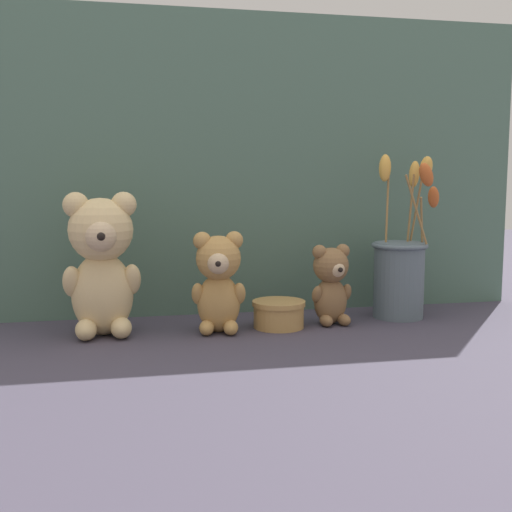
# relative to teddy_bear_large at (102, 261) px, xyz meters

# --- Properties ---
(ground_plane) EXTENTS (4.00, 4.00, 0.00)m
(ground_plane) POSITION_rel_teddy_bear_large_xyz_m (0.28, -0.02, -0.13)
(ground_plane) COLOR #3D3847
(backdrop_wall) EXTENTS (1.22, 0.02, 0.62)m
(backdrop_wall) POSITION_rel_teddy_bear_large_xyz_m (0.28, 0.15, 0.17)
(backdrop_wall) COLOR #4C6B5B
(backdrop_wall) RESTS_ON ground
(teddy_bear_large) EXTENTS (0.14, 0.13, 0.26)m
(teddy_bear_large) POSITION_rel_teddy_bear_large_xyz_m (0.00, 0.00, 0.00)
(teddy_bear_large) COLOR #DBBC84
(teddy_bear_large) RESTS_ON ground
(teddy_bear_medium) EXTENTS (0.10, 0.09, 0.19)m
(teddy_bear_medium) POSITION_rel_teddy_bear_large_xyz_m (0.21, -0.02, -0.04)
(teddy_bear_medium) COLOR tan
(teddy_bear_medium) RESTS_ON ground
(teddy_bear_small) EXTENTS (0.09, 0.08, 0.16)m
(teddy_bear_small) POSITION_rel_teddy_bear_large_xyz_m (0.43, 0.00, -0.05)
(teddy_bear_small) COLOR olive
(teddy_bear_small) RESTS_ON ground
(flower_vase) EXTENTS (0.13, 0.15, 0.33)m
(flower_vase) POSITION_rel_teddy_bear_large_xyz_m (0.59, 0.03, -0.04)
(flower_vase) COLOR slate
(flower_vase) RESTS_ON ground
(decorative_tin_tall) EXTENTS (0.10, 0.10, 0.05)m
(decorative_tin_tall) POSITION_rel_teddy_bear_large_xyz_m (0.32, -0.01, -0.11)
(decorative_tin_tall) COLOR tan
(decorative_tin_tall) RESTS_ON ground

